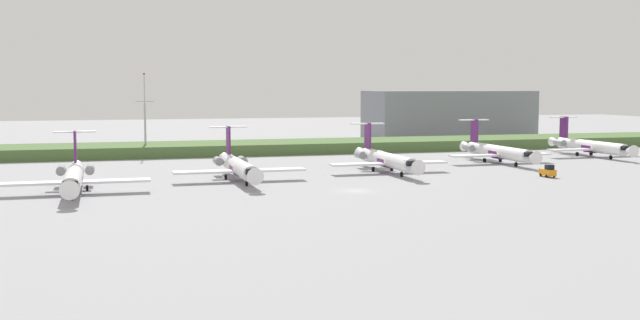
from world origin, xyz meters
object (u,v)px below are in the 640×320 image
regional_jet_fourth (386,159)px  baggage_tug (548,172)px  regional_jet_third (238,166)px  regional_jet_sixth (589,146)px  regional_jet_fifth (497,151)px  regional_jet_second (74,177)px  antenna_mast (145,121)px

regional_jet_fourth → baggage_tug: 29.76m
regional_jet_third → regional_jet_fourth: size_ratio=1.00×
regional_jet_fourth → regional_jet_sixth: same height
regional_jet_fifth → regional_jet_sixth: 29.71m
regional_jet_second → regional_jet_sixth: same height
regional_jet_third → regional_jet_sixth: same height
regional_jet_fifth → regional_jet_second: bearing=-164.4°
regional_jet_fifth → regional_jet_sixth: size_ratio=1.00×
regional_jet_fourth → regional_jet_sixth: size_ratio=1.00×
regional_jet_second → regional_jet_third: (26.96, 8.58, 0.00)m
regional_jet_fifth → regional_jet_fourth: bearing=-160.7°
regional_jet_second → antenna_mast: bearing=77.4°
regional_jet_second → regional_jet_fourth: (56.33, 13.66, 0.00)m
regional_jet_fifth → antenna_mast: (-71.49, 39.36, 5.67)m
regional_jet_second → regional_jet_fourth: size_ratio=1.00×
regional_jet_second → regional_jet_sixth: 118.63m
baggage_tug → regional_jet_fifth: bearing=81.3°
regional_jet_second → antenna_mast: antenna_mast is taller
regional_jet_fifth → baggage_tug: bearing=-98.7°
regional_jet_second → regional_jet_third: size_ratio=1.00×
regional_jet_second → regional_jet_fifth: bearing=15.6°
regional_jet_third → regional_jet_fifth: 60.66m
regional_jet_fourth → antenna_mast: 65.39m
regional_jet_third → regional_jet_fifth: size_ratio=1.00×
regional_jet_second → regional_jet_fifth: size_ratio=1.00×
regional_jet_sixth → antenna_mast: 105.05m
regional_jet_third → antenna_mast: (-12.81, 54.72, 5.67)m
regional_jet_fifth → baggage_tug: (-3.92, -25.75, -1.53)m
regional_jet_third → antenna_mast: size_ratio=1.58×
regional_jet_third → regional_jet_fourth: bearing=9.8°
baggage_tug → regional_jet_second: bearing=178.7°
antenna_mast → baggage_tug: size_ratio=6.13×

